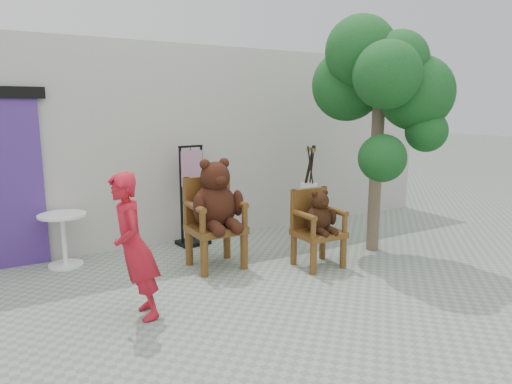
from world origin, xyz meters
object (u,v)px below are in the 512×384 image
display_stand (192,207)px  tree (378,82)px  cafe_table (63,234)px  chair_big (215,206)px  person (134,247)px  stool_bucket (309,193)px  chair_small (317,220)px

display_stand → tree: tree is taller
cafe_table → tree: bearing=-21.3°
chair_big → cafe_table: chair_big is taller
person → tree: (3.53, 0.44, 1.68)m
cafe_table → tree: 4.67m
display_stand → stool_bucket: bearing=-14.9°
display_stand → stool_bucket: 2.02m
cafe_table → chair_small: bearing=-29.3°
chair_big → display_stand: (0.11, 1.08, -0.23)m
cafe_table → stool_bucket: size_ratio=0.49×
chair_small → tree: bearing=4.6°
display_stand → chair_small: bearing=-66.8°
person → cafe_table: 2.04m
stool_bucket → display_stand: bearing=173.7°
display_stand → tree: 3.22m
cafe_table → stool_bucket: 3.85m
person → tree: 3.94m
cafe_table → display_stand: (1.84, 0.08, 0.14)m
chair_big → tree: bearing=-13.7°
chair_big → stool_bucket: size_ratio=0.98×
chair_big → person: person is taller
person → stool_bucket: (3.44, 1.84, -0.09)m
display_stand → tree: bearing=-46.3°
display_stand → stool_bucket: size_ratio=1.04×
display_stand → stool_bucket: (2.01, -0.22, 0.06)m
chair_big → stool_bucket: (2.12, 0.86, -0.17)m
chair_small → display_stand: (-1.06, 1.71, -0.03)m
cafe_table → chair_big: bearing=-30.0°
chair_small → stool_bucket: stool_bucket is taller
person → tree: bearing=100.9°
tree → stool_bucket: bearing=93.9°
stool_bucket → person: bearing=-151.8°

